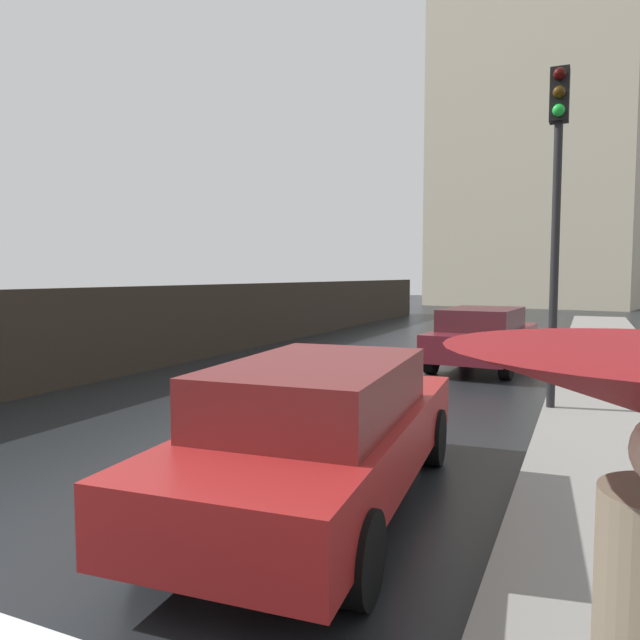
% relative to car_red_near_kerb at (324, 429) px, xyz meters
% --- Properties ---
extents(car_red_near_kerb, '(1.98, 4.61, 1.36)m').
position_rel_car_red_near_kerb_xyz_m(car_red_near_kerb, '(0.00, 0.00, 0.00)').
color(car_red_near_kerb, maroon).
rests_on(car_red_near_kerb, ground).
extents(car_maroon_far_ahead, '(2.02, 4.51, 1.36)m').
position_rel_car_red_near_kerb_xyz_m(car_maroon_far_ahead, '(-0.00, 8.94, 0.00)').
color(car_maroon_far_ahead, maroon).
rests_on(car_maroon_far_ahead, ground).
extents(traffic_light, '(0.26, 0.39, 4.91)m').
position_rel_car_red_near_kerb_xyz_m(traffic_light, '(1.68, 4.52, 2.78)').
color(traffic_light, black).
rests_on(traffic_light, sidewalk_strip).
extents(distant_tower, '(13.96, 8.78, 30.55)m').
position_rel_car_red_near_kerb_xyz_m(distant_tower, '(-1.43, 37.67, 11.79)').
color(distant_tower, '#B2A88E').
rests_on(distant_tower, ground).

